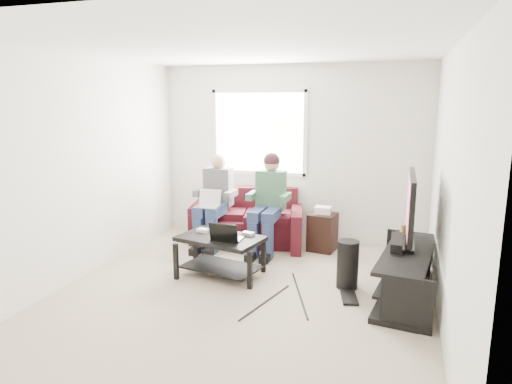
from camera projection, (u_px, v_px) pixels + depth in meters
floor at (242, 295)px, 4.98m from camera, size 4.50×4.50×0.00m
ceiling at (240, 47)px, 4.45m from camera, size 4.50×4.50×0.00m
wall_back at (291, 153)px, 6.82m from camera, size 4.50×0.00×4.50m
wall_front at (111, 241)px, 2.61m from camera, size 4.50×0.00×4.50m
wall_left at (79, 169)px, 5.31m from camera, size 0.00×4.50×4.50m
wall_right at (449, 189)px, 4.12m from camera, size 0.00×4.50×4.50m
window at (259, 133)px, 6.89m from camera, size 1.48×0.04×1.28m
sofa at (247, 222)px, 6.77m from camera, size 1.84×1.06×0.79m
person_left at (215, 197)px, 6.55m from camera, size 0.40×0.70×1.32m
person_right at (268, 196)px, 6.32m from camera, size 0.40×0.71×1.36m
laptop_silver at (208, 202)px, 6.32m from camera, size 0.36×0.28×0.24m
coffee_table at (221, 247)px, 5.46m from camera, size 1.08×0.79×0.49m
laptop_black at (227, 230)px, 5.30m from camera, size 0.38×0.31×0.24m
controller_a at (203, 230)px, 5.62m from camera, size 0.15×0.12×0.04m
controller_b at (218, 230)px, 5.62m from camera, size 0.15×0.11×0.04m
controller_c at (248, 234)px, 5.48m from camera, size 0.16×0.12×0.04m
tv_stand at (406, 277)px, 4.88m from camera, size 0.68×1.63×0.52m
tv at (411, 207)px, 4.82m from camera, size 0.12×1.10×0.81m
soundbar at (397, 243)px, 4.94m from camera, size 0.12×0.50×0.10m
drink_cup at (403, 229)px, 5.41m from camera, size 0.08×0.08×0.12m
console_white at (407, 284)px, 4.49m from camera, size 0.30×0.22×0.06m
console_grey at (407, 260)px, 5.14m from camera, size 0.34×0.26×0.08m
console_black at (407, 271)px, 4.82m from camera, size 0.38×0.30×0.07m
subwoofer at (348, 264)px, 5.12m from camera, size 0.24×0.24×0.55m
keyboard_floor at (348, 295)px, 4.94m from camera, size 0.26×0.51×0.03m
end_table at (323, 231)px, 6.40m from camera, size 0.36×0.36×0.63m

